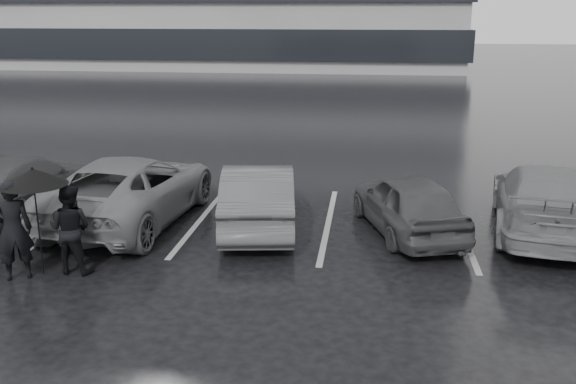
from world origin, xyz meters
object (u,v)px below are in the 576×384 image
Objects in this scene: car_main at (408,204)px; car_east at (545,199)px; car_west_b at (131,189)px; pedestrian_left at (13,230)px; pedestrian_right at (70,229)px; car_west_a at (259,196)px; car_west_c at (19,186)px.

car_east reaches higher than car_main.
car_west_b is 3.37m from pedestrian_left.
car_main is 2.33× the size of pedestrian_right.
car_west_a is at bearing 13.75° from car_east.
pedestrian_right is at bearing 94.64° from car_west_b.
pedestrian_right is at bearing 36.23° from car_west_a.
pedestrian_right is at bearing 134.55° from car_west_c.
car_main is at bearing -177.82° from car_west_c.
pedestrian_left is (-0.82, -3.26, 0.15)m from car_west_b.
car_west_b is 1.07× the size of car_east.
car_east is at bearing -172.59° from car_west_b.
pedestrian_left is 0.91m from pedestrian_right.
car_west_c is at bearing -9.43° from car_west_a.
pedestrian_left is at bearing 32.84° from car_west_a.
car_east is at bearing 171.47° from car_main.
car_west_a is 2.36× the size of pedestrian_left.
car_east is at bearing 168.40° from pedestrian_left.
pedestrian_left is (-3.63, -3.20, 0.19)m from car_west_a.
pedestrian_right is (-5.91, -2.81, 0.16)m from car_main.
car_main is 2.82m from car_east.
car_west_b reaches higher than car_main.
car_west_a is at bearing -17.49° from car_main.
car_east is at bearing -156.18° from pedestrian_right.
car_main is at bearing -175.69° from car_west_b.
pedestrian_right reaches higher than car_west_c.
pedestrian_left reaches higher than car_west_c.
car_west_a is 5.90m from car_east.
car_west_a is at bearing -171.27° from pedestrian_left.
pedestrian_right reaches higher than car_east.
pedestrian_left reaches higher than car_main.
car_main is 3.10m from car_west_a.
pedestrian_left is at bearing 29.71° from pedestrian_right.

